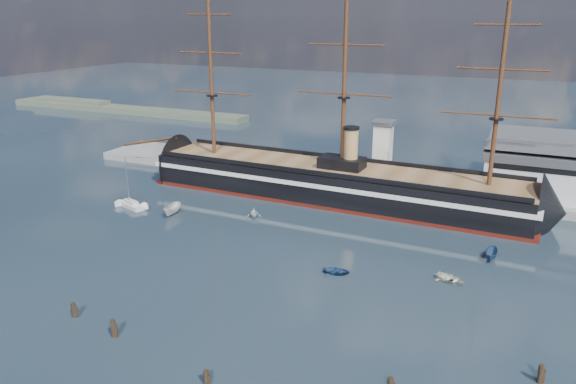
% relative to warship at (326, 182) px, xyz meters
% --- Properties ---
extents(ground, '(600.00, 600.00, 0.00)m').
position_rel_warship_xyz_m(ground, '(6.62, -20.00, -4.04)').
color(ground, '#192531').
rests_on(ground, ground).
extents(quay, '(180.00, 18.00, 2.00)m').
position_rel_warship_xyz_m(quay, '(16.62, 16.00, -4.04)').
color(quay, slate).
rests_on(quay, ground).
extents(quay_tower, '(5.00, 5.00, 15.00)m').
position_rel_warship_xyz_m(quay_tower, '(9.62, 13.00, 5.72)').
color(quay_tower, silver).
rests_on(quay_tower, ground).
extents(shoreline, '(120.00, 10.00, 4.00)m').
position_rel_warship_xyz_m(shoreline, '(-132.61, 75.00, -2.59)').
color(shoreline, '#3F4C38').
rests_on(shoreline, ground).
extents(warship, '(113.09, 18.67, 53.94)m').
position_rel_warship_xyz_m(warship, '(0.00, 0.00, 0.00)').
color(warship, black).
rests_on(warship, ground).
extents(sailboat, '(7.75, 4.78, 11.95)m').
position_rel_warship_xyz_m(sailboat, '(-37.30, -24.35, -3.28)').
color(sailboat, silver).
rests_on(sailboat, ground).
extents(motorboat_a, '(7.58, 3.70, 2.91)m').
position_rel_warship_xyz_m(motorboat_a, '(-25.94, -24.60, -4.04)').
color(motorboat_a, silver).
rests_on(motorboat_a, ground).
extents(motorboat_b, '(1.61, 2.99, 1.32)m').
position_rel_warship_xyz_m(motorboat_b, '(15.94, -36.84, -4.04)').
color(motorboat_b, navy).
rests_on(motorboat_b, ground).
extents(motorboat_c, '(6.00, 2.31, 2.38)m').
position_rel_warship_xyz_m(motorboat_c, '(38.95, -20.39, -4.04)').
color(motorboat_c, navy).
rests_on(motorboat_c, ground).
extents(motorboat_d, '(6.28, 5.16, 2.13)m').
position_rel_warship_xyz_m(motorboat_d, '(-9.39, -18.39, -4.04)').
color(motorboat_d, silver).
rests_on(motorboat_d, ground).
extents(motorboat_e, '(2.37, 3.42, 1.48)m').
position_rel_warship_xyz_m(motorboat_e, '(33.75, -31.95, -4.04)').
color(motorboat_e, beige).
rests_on(motorboat_e, ground).
extents(piling_near_left, '(0.64, 0.64, 2.93)m').
position_rel_warship_xyz_m(piling_near_left, '(-13.58, -65.62, -4.04)').
color(piling_near_left, black).
rests_on(piling_near_left, ground).
extents(piling_near_mid, '(0.64, 0.64, 2.50)m').
position_rel_warship_xyz_m(piling_near_mid, '(11.91, -70.79, -4.04)').
color(piling_near_mid, black).
rests_on(piling_near_mid, ground).
extents(piling_far_right, '(0.64, 0.64, 3.14)m').
position_rel_warship_xyz_m(piling_far_right, '(47.58, -54.28, -4.04)').
color(piling_far_right, black).
rests_on(piling_far_right, ground).
extents(piling_extra, '(0.64, 0.64, 3.33)m').
position_rel_warship_xyz_m(piling_extra, '(-4.86, -67.38, -4.04)').
color(piling_extra, black).
rests_on(piling_extra, ground).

